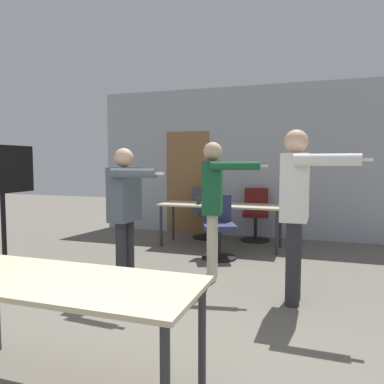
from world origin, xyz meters
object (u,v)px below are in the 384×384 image
at_px(office_chair_mid_tucked, 206,214).
at_px(tv_screen, 2,194).
at_px(drink_cup, 199,201).
at_px(person_right_polo, 214,197).
at_px(office_chair_near_pushed, 219,228).
at_px(person_near_casual, 125,204).
at_px(person_center_tall, 296,200).
at_px(office_chair_far_right, 256,216).

bearing_deg(office_chair_mid_tucked, tv_screen, 27.36).
relative_size(office_chair_mid_tucked, drink_cup, 9.03).
distance_m(person_right_polo, office_chair_near_pushed, 1.22).
relative_size(person_right_polo, person_near_casual, 1.05).
bearing_deg(drink_cup, tv_screen, -129.56).
distance_m(tv_screen, person_center_tall, 3.59).
distance_m(person_right_polo, person_near_casual, 1.06).
xyz_separation_m(person_center_tall, person_right_polo, (-0.99, 0.48, -0.04)).
xyz_separation_m(office_chair_mid_tucked, office_chair_far_right, (0.95, 0.06, -0.01)).
height_order(person_near_casual, office_chair_mid_tucked, person_near_casual).
relative_size(person_right_polo, office_chair_mid_tucked, 1.75).
xyz_separation_m(office_chair_near_pushed, office_chair_mid_tucked, (-0.62, 1.39, 0.02)).
distance_m(tv_screen, office_chair_far_right, 4.20).
bearing_deg(tv_screen, office_chair_mid_tucked, -29.87).
relative_size(office_chair_near_pushed, office_chair_far_right, 0.98).
distance_m(person_right_polo, drink_cup, 1.80).
bearing_deg(office_chair_far_right, drink_cup, 38.81).
height_order(person_center_tall, office_chair_mid_tucked, person_center_tall).
bearing_deg(office_chair_far_right, office_chair_mid_tucked, -3.60).
bearing_deg(office_chair_far_right, tv_screen, 42.05).
xyz_separation_m(person_center_tall, office_chair_far_right, (-0.87, 2.98, -0.60)).
height_order(tv_screen, person_near_casual, tv_screen).
bearing_deg(person_right_polo, office_chair_near_pushed, -179.04).
distance_m(person_right_polo, office_chair_far_right, 2.57).
xyz_separation_m(tv_screen, person_near_casual, (1.74, 0.01, -0.07)).
relative_size(person_near_casual, office_chair_mid_tucked, 1.66).
bearing_deg(person_near_casual, person_right_polo, 130.09).
distance_m(tv_screen, office_chair_mid_tucked, 3.61).
bearing_deg(office_chair_far_right, office_chair_near_pushed, 69.99).
height_order(office_chair_mid_tucked, office_chair_far_right, office_chair_mid_tucked).
bearing_deg(office_chair_mid_tucked, person_near_casual, 56.66).
height_order(office_chair_far_right, drink_cup, office_chair_far_right).
distance_m(person_near_casual, office_chair_far_right, 3.32).
distance_m(person_near_casual, office_chair_mid_tucked, 3.12).
bearing_deg(tv_screen, drink_cup, -39.56).
xyz_separation_m(person_right_polo, office_chair_far_right, (0.12, 2.50, -0.57)).
relative_size(tv_screen, drink_cup, 15.59).
relative_size(person_right_polo, drink_cup, 15.78).
relative_size(tv_screen, office_chair_mid_tucked, 1.73).
distance_m(office_chair_mid_tucked, office_chair_far_right, 0.95).
distance_m(person_center_tall, office_chair_mid_tucked, 3.49).
relative_size(person_near_casual, office_chair_near_pushed, 1.70).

